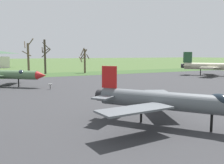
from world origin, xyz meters
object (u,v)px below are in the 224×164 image
object	(u,v)px
jet_fighter_front_left	(5,74)
info_placard_front_left	(50,86)
jet_fighter_rear_left	(179,102)
jet_fighter_rear_center	(215,66)

from	to	relation	value
jet_fighter_front_left	info_placard_front_left	world-z (taller)	jet_fighter_front_left
jet_fighter_front_left	info_placard_front_left	xyz separation A→B (m)	(5.44, -6.11, -1.39)
info_placard_front_left	jet_fighter_rear_left	bearing A→B (deg)	-80.74
jet_fighter_rear_center	jet_fighter_rear_left	distance (m)	44.25
info_placard_front_left	jet_fighter_rear_left	xyz separation A→B (m)	(3.60, -22.07, 1.27)
jet_fighter_front_left	jet_fighter_rear_center	distance (m)	44.33
jet_fighter_rear_center	jet_fighter_rear_left	size ratio (longest dim) A/B	1.15
jet_fighter_rear_left	jet_fighter_rear_center	bearing A→B (deg)	37.16
jet_fighter_rear_left	info_placard_front_left	bearing A→B (deg)	99.26
jet_fighter_front_left	info_placard_front_left	bearing A→B (deg)	-48.33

